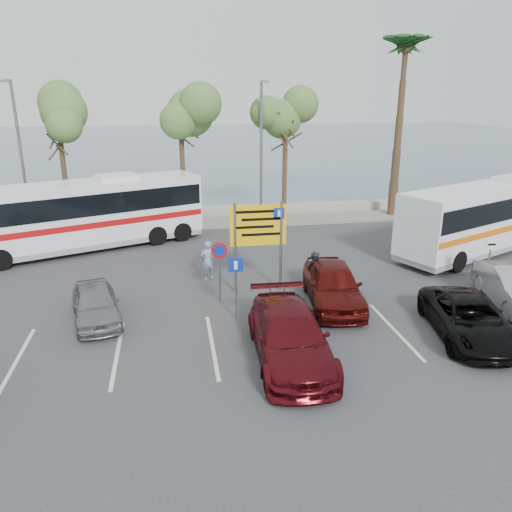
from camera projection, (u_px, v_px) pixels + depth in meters
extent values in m
plane|color=#363639|center=(245.00, 328.00, 16.78)|extent=(120.00, 120.00, 0.00)
cube|color=gray|center=(211.00, 223.00, 29.85)|extent=(44.00, 2.40, 0.15)
cube|color=tan|center=(208.00, 212.00, 31.65)|extent=(48.00, 0.80, 0.60)
plane|color=#405C67|center=(184.00, 145.00, 72.90)|extent=(140.00, 140.00, 0.00)
cylinder|color=#382619|center=(66.00, 184.00, 27.75)|extent=(0.28, 0.28, 5.04)
cylinder|color=#382619|center=(183.00, 176.00, 28.71)|extent=(0.28, 0.28, 5.60)
cylinder|color=#382619|center=(285.00, 176.00, 29.74)|extent=(0.28, 0.28, 5.18)
cylinder|color=#382619|center=(398.00, 133.00, 30.10)|extent=(0.48, 0.48, 10.00)
cylinder|color=slate|center=(22.00, 159.00, 26.59)|extent=(0.16, 0.16, 8.00)
cylinder|color=slate|center=(8.00, 80.00, 24.92)|extent=(0.12, 0.90, 0.12)
cube|color=slate|center=(5.00, 81.00, 24.47)|extent=(0.45, 0.25, 0.12)
cylinder|color=slate|center=(261.00, 154.00, 28.68)|extent=(0.16, 0.16, 8.00)
cylinder|color=slate|center=(263.00, 81.00, 27.01)|extent=(0.12, 0.90, 0.12)
cube|color=slate|center=(265.00, 82.00, 26.56)|extent=(0.45, 0.25, 0.12)
cylinder|color=slate|center=(235.00, 249.00, 19.22)|extent=(0.12, 0.12, 3.60)
cylinder|color=slate|center=(281.00, 247.00, 19.51)|extent=(0.12, 0.12, 3.60)
cube|color=yellow|center=(258.00, 225.00, 19.09)|extent=(2.20, 0.06, 1.60)
cube|color=#0C2699|center=(279.00, 213.00, 19.03)|extent=(0.42, 0.01, 0.42)
cylinder|color=slate|center=(220.00, 274.00, 18.58)|extent=(0.07, 0.07, 2.20)
cylinder|color=#B20C0C|center=(219.00, 250.00, 18.26)|extent=(0.60, 0.03, 0.60)
cylinder|color=slate|center=(236.00, 289.00, 17.15)|extent=(0.07, 0.07, 2.20)
cube|color=#0C2699|center=(236.00, 265.00, 16.85)|extent=(0.50, 0.03, 0.50)
cylinder|color=slate|center=(488.00, 266.00, 19.41)|extent=(0.07, 0.07, 2.20)
cube|color=white|center=(492.00, 244.00, 19.11)|extent=(0.50, 0.03, 0.40)
cube|color=white|center=(84.00, 211.00, 24.51)|extent=(11.69, 6.65, 2.85)
cube|color=black|center=(83.00, 201.00, 24.35)|extent=(11.49, 6.60, 1.02)
cube|color=#AD0D0E|center=(85.00, 220.00, 24.65)|extent=(11.59, 6.63, 0.29)
cube|color=gray|center=(87.00, 239.00, 24.96)|extent=(11.57, 6.58, 0.53)
cube|color=white|center=(81.00, 180.00, 24.02)|extent=(2.38, 2.16, 0.23)
cube|color=white|center=(491.00, 213.00, 24.37)|extent=(11.33, 6.87, 2.79)
cube|color=black|center=(493.00, 203.00, 24.22)|extent=(11.14, 6.81, 0.99)
cube|color=orange|center=(490.00, 222.00, 24.52)|extent=(11.24, 6.85, 0.28)
cube|color=gray|center=(487.00, 240.00, 24.81)|extent=(11.22, 6.80, 0.52)
cube|color=white|center=(496.00, 182.00, 23.90)|extent=(2.35, 2.16, 0.23)
imported|color=gray|center=(96.00, 303.00, 17.18)|extent=(2.22, 3.94, 1.27)
imported|color=#540E14|center=(290.00, 336.00, 14.63)|extent=(2.34, 5.27, 1.50)
imported|color=#4E0D0B|center=(333.00, 285.00, 18.42)|extent=(2.45, 4.85, 1.58)
imported|color=black|center=(469.00, 319.00, 16.01)|extent=(2.97, 4.96, 1.29)
imported|color=#7C93B5|center=(208.00, 261.00, 20.82)|extent=(0.73, 0.61, 1.71)
imported|color=#33384C|center=(314.00, 271.00, 19.82)|extent=(0.84, 0.94, 1.59)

